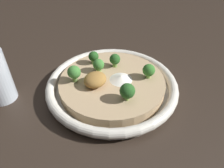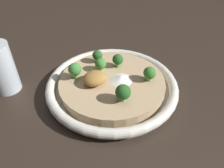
# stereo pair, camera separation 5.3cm
# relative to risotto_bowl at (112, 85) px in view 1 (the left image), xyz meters

# --- Properties ---
(ground_plane) EXTENTS (6.00, 6.00, 0.00)m
(ground_plane) POSITION_rel_risotto_bowl_xyz_m (0.00, 0.00, -0.02)
(ground_plane) COLOR #2D231C
(risotto_bowl) EXTENTS (0.32, 0.32, 0.04)m
(risotto_bowl) POSITION_rel_risotto_bowl_xyz_m (0.00, 0.00, 0.00)
(risotto_bowl) COLOR silver
(risotto_bowl) RESTS_ON ground_plane
(cheese_sprinkle) EXTENTS (0.06, 0.06, 0.01)m
(cheese_sprinkle) POSITION_rel_risotto_bowl_xyz_m (0.01, -0.02, 0.02)
(cheese_sprinkle) COLOR white
(cheese_sprinkle) RESTS_ON risotto_bowl
(crispy_onion_garnish) EXTENTS (0.06, 0.05, 0.03)m
(crispy_onion_garnish) POSITION_rel_risotto_bowl_xyz_m (-0.04, 0.02, 0.03)
(crispy_onion_garnish) COLOR #A37538
(crispy_onion_garnish) RESTS_ON risotto_bowl
(broccoli_back_left) EXTENTS (0.03, 0.03, 0.04)m
(broccoli_back_left) POSITION_rel_risotto_bowl_xyz_m (-0.05, 0.07, 0.04)
(broccoli_back_left) COLOR #759E4C
(broccoli_back_left) RESTS_ON risotto_bowl
(broccoli_back_right) EXTENTS (0.03, 0.03, 0.03)m
(broccoli_back_right) POSITION_rel_risotto_bowl_xyz_m (0.01, 0.05, 0.04)
(broccoli_back_right) COLOR #84A856
(broccoli_back_right) RESTS_ON risotto_bowl
(broccoli_back) EXTENTS (0.03, 0.03, 0.03)m
(broccoli_back) POSITION_rel_risotto_bowl_xyz_m (0.03, 0.08, 0.04)
(broccoli_back) COLOR #759E4C
(broccoli_back) RESTS_ON risotto_bowl
(broccoli_front) EXTENTS (0.03, 0.03, 0.04)m
(broccoli_front) POSITION_rel_risotto_bowl_xyz_m (-0.04, -0.07, 0.04)
(broccoli_front) COLOR #759E4C
(broccoli_front) RESTS_ON risotto_bowl
(broccoli_right) EXTENTS (0.03, 0.03, 0.04)m
(broccoli_right) POSITION_rel_risotto_bowl_xyz_m (0.05, 0.03, 0.04)
(broccoli_right) COLOR #759E4C
(broccoli_right) RESTS_ON risotto_bowl
(broccoli_front_right) EXTENTS (0.03, 0.03, 0.04)m
(broccoli_front_right) POSITION_rel_risotto_bowl_xyz_m (0.06, -0.07, 0.04)
(broccoli_front_right) COLOR #759E4C
(broccoli_front_right) RESTS_ON risotto_bowl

